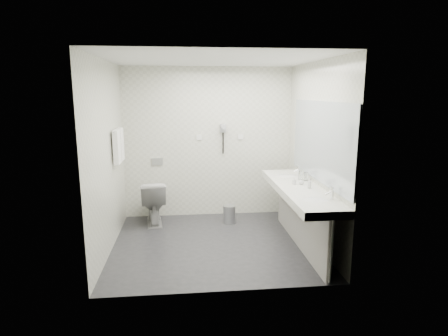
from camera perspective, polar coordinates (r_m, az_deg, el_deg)
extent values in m
plane|color=#252529|center=(5.38, -1.45, -11.38)|extent=(2.80, 2.80, 0.00)
plane|color=silver|center=(4.97, -1.60, 16.21)|extent=(2.80, 2.80, 0.00)
plane|color=beige|center=(6.31, -2.44, 3.82)|extent=(2.80, 0.00, 2.80)
plane|color=beige|center=(3.76, 0.01, -1.43)|extent=(2.80, 0.00, 2.80)
plane|color=beige|center=(5.12, -17.36, 1.51)|extent=(0.00, 2.60, 2.60)
plane|color=beige|center=(5.32, 13.70, 2.07)|extent=(0.00, 2.60, 2.60)
cube|color=silver|center=(5.14, 11.31, -3.28)|extent=(0.55, 2.20, 0.10)
cube|color=#9A9691|center=(5.27, 11.39, -7.75)|extent=(0.03, 2.15, 0.75)
cylinder|color=silver|center=(4.37, 15.88, -12.10)|extent=(0.06, 0.06, 0.75)
cylinder|color=silver|center=(6.23, 8.83, -4.64)|extent=(0.06, 0.06, 0.75)
cube|color=#B2BCC6|center=(5.10, 14.39, 3.91)|extent=(0.02, 2.20, 1.05)
ellipsoid|color=white|center=(4.54, 13.74, -4.91)|extent=(0.40, 0.31, 0.05)
ellipsoid|color=white|center=(5.74, 9.42, -1.31)|extent=(0.40, 0.31, 0.05)
cylinder|color=silver|center=(4.58, 16.09, -3.71)|extent=(0.04, 0.04, 0.15)
cylinder|color=silver|center=(5.77, 11.32, -0.39)|extent=(0.04, 0.04, 0.15)
imported|color=beige|center=(5.21, 10.61, -1.98)|extent=(0.06, 0.06, 0.09)
imported|color=beige|center=(5.21, 11.69, -2.05)|extent=(0.09, 0.09, 0.08)
imported|color=beige|center=(5.03, 12.87, -2.29)|extent=(0.05, 0.05, 0.13)
cylinder|color=silver|center=(5.46, 12.36, -1.29)|extent=(0.06, 0.06, 0.12)
cylinder|color=silver|center=(5.52, 11.56, -1.10)|extent=(0.08, 0.08, 0.12)
imported|color=white|center=(6.16, -10.70, -5.09)|extent=(0.47, 0.74, 0.71)
cube|color=#B2B5BA|center=(6.35, -10.09, 0.96)|extent=(0.18, 0.02, 0.12)
cylinder|color=#B2B5BA|center=(6.12, 0.80, -7.11)|extent=(0.24, 0.24, 0.28)
cylinder|color=#B2B5BA|center=(6.07, 0.81, -5.79)|extent=(0.20, 0.20, 0.02)
cylinder|color=silver|center=(5.60, -15.96, 5.51)|extent=(0.02, 0.62, 0.02)
cube|color=white|center=(5.49, -15.98, 3.08)|extent=(0.07, 0.24, 0.48)
cube|color=white|center=(5.76, -15.51, 3.49)|extent=(0.07, 0.24, 0.48)
cube|color=#9C9EA2|center=(6.27, -0.15, 6.08)|extent=(0.10, 0.04, 0.14)
cylinder|color=#9C9EA2|center=(6.20, -0.09, 6.30)|extent=(0.08, 0.14, 0.08)
cylinder|color=black|center=(6.29, -0.14, 3.80)|extent=(0.02, 0.02, 0.35)
cube|color=white|center=(6.28, -3.81, 4.69)|extent=(0.09, 0.02, 0.09)
cube|color=white|center=(6.34, 2.54, 4.77)|extent=(0.09, 0.02, 0.09)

